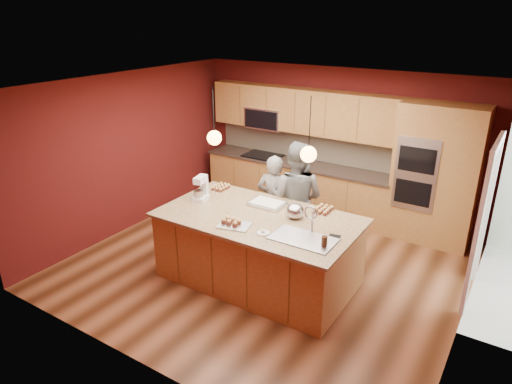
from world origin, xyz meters
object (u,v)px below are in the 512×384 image
Objects in this scene: stand_mixer at (201,190)px; person_right at (296,199)px; island at (259,248)px; person_left at (274,202)px; mixing_bowl at (295,211)px.

person_right is at bearing 29.48° from stand_mixer.
person_left is at bearing 109.31° from island.
person_left is 1.25m from stand_mixer.
stand_mixer is at bearing -173.78° from mixing_bowl.
mixing_bowl is at bearing -5.71° from stand_mixer.
person_left is 1.17m from mixing_bowl.
person_left reaches higher than mixing_bowl.
stand_mixer is (-1.05, 0.06, 0.65)m from island.
person_left is 4.31× the size of stand_mixer.
island is 1.49× the size of person_right.
mixing_bowl is (1.48, 0.16, -0.05)m from stand_mixer.
person_right reaches higher than island.
island reaches higher than stand_mixer.
island is at bearing 96.05° from person_left.
person_right reaches higher than person_left.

